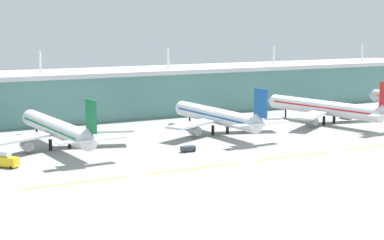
% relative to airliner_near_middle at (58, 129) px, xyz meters
% --- Properties ---
extents(ground_plane, '(600.00, 600.00, 0.00)m').
position_rel_airliner_near_middle_xyz_m(ground_plane, '(63.41, -42.41, -6.45)').
color(ground_plane, gray).
extents(terminal_building, '(288.00, 34.00, 29.38)m').
position_rel_airliner_near_middle_xyz_m(terminal_building, '(63.41, 56.13, 3.94)').
color(terminal_building, slate).
rests_on(terminal_building, ground).
extents(airliner_near_middle, '(48.64, 64.52, 18.90)m').
position_rel_airliner_near_middle_xyz_m(airliner_near_middle, '(0.00, 0.00, 0.00)').
color(airliner_near_middle, silver).
rests_on(airliner_near_middle, ground).
extents(airliner_center, '(48.69, 59.53, 18.90)m').
position_rel_airliner_near_middle_xyz_m(airliner_center, '(58.97, -0.86, -0.01)').
color(airliner_center, white).
rests_on(airliner_center, ground).
extents(airliner_far_middle, '(47.83, 64.04, 18.90)m').
position_rel_airliner_near_middle_xyz_m(airliner_far_middle, '(108.64, -1.80, -0.00)').
color(airliner_far_middle, white).
rests_on(airliner_far_middle, ground).
extents(taxiway_stripe_west, '(28.00, 0.70, 0.04)m').
position_rel_airliner_near_middle_xyz_m(taxiway_stripe_west, '(-7.59, -44.35, -6.43)').
color(taxiway_stripe_west, yellow).
rests_on(taxiway_stripe_west, ground).
extents(taxiway_stripe_mid_west, '(28.00, 0.70, 0.04)m').
position_rel_airliner_near_middle_xyz_m(taxiway_stripe_mid_west, '(26.41, -44.35, -6.43)').
color(taxiway_stripe_mid_west, yellow).
rests_on(taxiway_stripe_mid_west, ground).
extents(taxiway_stripe_centre, '(28.00, 0.70, 0.04)m').
position_rel_airliner_near_middle_xyz_m(taxiway_stripe_centre, '(60.41, -44.35, -6.43)').
color(taxiway_stripe_centre, yellow).
rests_on(taxiway_stripe_centre, ground).
extents(taxiway_stripe_mid_east, '(28.00, 0.70, 0.04)m').
position_rel_airliner_near_middle_xyz_m(taxiway_stripe_mid_east, '(94.41, -44.35, -6.43)').
color(taxiway_stripe_mid_east, yellow).
rests_on(taxiway_stripe_mid_east, ground).
extents(fuel_truck, '(6.59, 7.21, 4.95)m').
position_rel_airliner_near_middle_xyz_m(fuel_truck, '(-20.18, -18.72, -4.19)').
color(fuel_truck, gold).
rests_on(fuel_truck, ground).
extents(pushback_tug, '(4.43, 2.56, 1.85)m').
position_rel_airliner_near_middle_xyz_m(pushback_tug, '(34.71, -23.97, -5.35)').
color(pushback_tug, '#333842').
rests_on(pushback_tug, ground).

